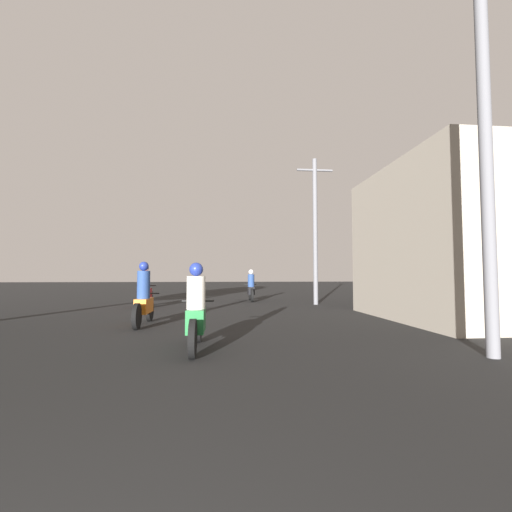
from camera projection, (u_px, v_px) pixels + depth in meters
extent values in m
cylinder|color=black|center=(199.00, 326.00, 6.64)|extent=(0.10, 0.62, 0.62)
cylinder|color=black|center=(193.00, 339.00, 5.33)|extent=(0.10, 0.62, 0.62)
cube|color=#1E6B33|center=(196.00, 320.00, 5.99)|extent=(0.30, 0.76, 0.40)
cylinder|color=black|center=(198.00, 301.00, 6.44)|extent=(0.60, 0.04, 0.04)
cylinder|color=silver|center=(196.00, 293.00, 5.95)|extent=(0.32, 0.32, 0.57)
sphere|color=navy|center=(196.00, 269.00, 5.97)|extent=(0.24, 0.24, 0.24)
cylinder|color=black|center=(150.00, 310.00, 9.57)|extent=(0.10, 0.63, 0.63)
cylinder|color=black|center=(137.00, 316.00, 8.11)|extent=(0.10, 0.63, 0.63)
cube|color=orange|center=(144.00, 306.00, 8.85)|extent=(0.30, 0.93, 0.38)
cylinder|color=black|center=(148.00, 293.00, 9.34)|extent=(0.60, 0.04, 0.04)
cylinder|color=navy|center=(144.00, 285.00, 8.79)|extent=(0.32, 0.32, 0.71)
sphere|color=navy|center=(144.00, 266.00, 8.81)|extent=(0.24, 0.24, 0.24)
cylinder|color=black|center=(150.00, 297.00, 14.43)|extent=(0.10, 0.68, 0.68)
cylinder|color=black|center=(142.00, 300.00, 12.96)|extent=(0.10, 0.68, 0.68)
cube|color=red|center=(146.00, 294.00, 13.71)|extent=(0.30, 0.90, 0.40)
cylinder|color=black|center=(149.00, 286.00, 14.20)|extent=(0.60, 0.04, 0.04)
cylinder|color=maroon|center=(146.00, 280.00, 13.65)|extent=(0.32, 0.32, 0.70)
sphere|color=silver|center=(146.00, 268.00, 13.67)|extent=(0.24, 0.24, 0.24)
cylinder|color=black|center=(250.00, 294.00, 17.48)|extent=(0.10, 0.64, 0.64)
cylinder|color=black|center=(252.00, 295.00, 16.20)|extent=(0.10, 0.64, 0.64)
cube|color=black|center=(251.00, 291.00, 16.85)|extent=(0.30, 0.88, 0.38)
cylinder|color=black|center=(250.00, 284.00, 17.28)|extent=(0.60, 0.04, 0.04)
cylinder|color=navy|center=(251.00, 281.00, 16.79)|extent=(0.32, 0.32, 0.61)
sphere|color=silver|center=(251.00, 272.00, 16.81)|extent=(0.24, 0.24, 0.24)
cube|color=gray|center=(478.00, 243.00, 10.12)|extent=(5.56, 5.55, 4.49)
cylinder|color=slate|center=(485.00, 121.00, 5.58)|extent=(0.20, 0.20, 7.62)
cylinder|color=slate|center=(315.00, 231.00, 15.00)|extent=(0.20, 0.20, 6.42)
cylinder|color=slate|center=(315.00, 170.00, 15.14)|extent=(1.60, 0.10, 0.10)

